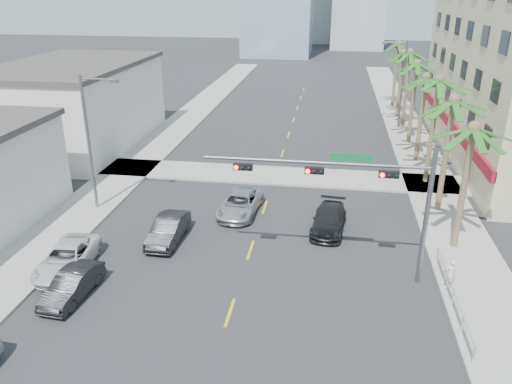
# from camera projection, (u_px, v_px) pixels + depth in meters

# --- Properties ---
(ground) EXTENTS (260.00, 260.00, 0.00)m
(ground) POSITION_uv_depth(u_px,v_px,m) (210.00, 374.00, 19.58)
(ground) COLOR #262628
(ground) RESTS_ON ground
(sidewalk_right) EXTENTS (4.00, 120.00, 0.15)m
(sidewalk_right) POSITION_uv_depth(u_px,v_px,m) (436.00, 194.00, 36.12)
(sidewalk_right) COLOR gray
(sidewalk_right) RESTS_ON ground
(sidewalk_left) EXTENTS (4.00, 120.00, 0.15)m
(sidewalk_left) POSITION_uv_depth(u_px,v_px,m) (121.00, 176.00, 39.47)
(sidewalk_left) COLOR gray
(sidewalk_left) RESTS_ON ground
(sidewalk_cross) EXTENTS (80.00, 4.00, 0.15)m
(sidewalk_cross) POSITION_uv_depth(u_px,v_px,m) (275.00, 176.00, 39.62)
(sidewalk_cross) COLOR gray
(sidewalk_cross) RESTS_ON ground
(building_left_far) EXTENTS (11.00, 18.00, 7.20)m
(building_left_far) POSITION_uv_depth(u_px,v_px,m) (75.00, 106.00, 46.45)
(building_left_far) COLOR beige
(building_left_far) RESTS_ON ground
(traffic_signal_mast) EXTENTS (11.12, 0.54, 7.20)m
(traffic_signal_mast) POSITION_uv_depth(u_px,v_px,m) (361.00, 188.00, 24.08)
(traffic_signal_mast) COLOR slate
(traffic_signal_mast) RESTS_ON ground
(palm_tree_0) EXTENTS (4.80, 4.80, 7.80)m
(palm_tree_0) POSITION_uv_depth(u_px,v_px,m) (474.00, 130.00, 26.18)
(palm_tree_0) COLOR brown
(palm_tree_0) RESTS_ON ground
(palm_tree_1) EXTENTS (4.80, 4.80, 8.16)m
(palm_tree_1) POSITION_uv_depth(u_px,v_px,m) (454.00, 102.00, 30.79)
(palm_tree_1) COLOR brown
(palm_tree_1) RESTS_ON ground
(palm_tree_2) EXTENTS (4.80, 4.80, 8.52)m
(palm_tree_2) POSITION_uv_depth(u_px,v_px,m) (439.00, 81.00, 35.40)
(palm_tree_2) COLOR brown
(palm_tree_2) RESTS_ON ground
(palm_tree_3) EXTENTS (4.80, 4.80, 7.80)m
(palm_tree_3) POSITION_uv_depth(u_px,v_px,m) (426.00, 78.00, 40.41)
(palm_tree_3) COLOR brown
(palm_tree_3) RESTS_ON ground
(palm_tree_4) EXTENTS (4.80, 4.80, 8.16)m
(palm_tree_4) POSITION_uv_depth(u_px,v_px,m) (417.00, 64.00, 45.01)
(palm_tree_4) COLOR brown
(palm_tree_4) RESTS_ON ground
(palm_tree_5) EXTENTS (4.80, 4.80, 8.52)m
(palm_tree_5) POSITION_uv_depth(u_px,v_px,m) (410.00, 53.00, 49.62)
(palm_tree_5) COLOR brown
(palm_tree_5) RESTS_ON ground
(palm_tree_6) EXTENTS (4.80, 4.80, 7.80)m
(palm_tree_6) POSITION_uv_depth(u_px,v_px,m) (403.00, 54.00, 54.63)
(palm_tree_6) COLOR brown
(palm_tree_6) RESTS_ON ground
(palm_tree_7) EXTENTS (4.80, 4.80, 8.16)m
(palm_tree_7) POSITION_uv_depth(u_px,v_px,m) (398.00, 45.00, 59.24)
(palm_tree_7) COLOR brown
(palm_tree_7) RESTS_ON ground
(streetlight_left) EXTENTS (2.55, 0.25, 9.00)m
(streetlight_left) POSITION_uv_depth(u_px,v_px,m) (91.00, 137.00, 31.93)
(streetlight_left) COLOR slate
(streetlight_left) RESTS_ON ground
(streetlight_right) EXTENTS (2.55, 0.25, 9.00)m
(streetlight_right) POSITION_uv_depth(u_px,v_px,m) (401.00, 81.00, 50.76)
(streetlight_right) COLOR slate
(streetlight_right) RESTS_ON ground
(guardrail) EXTENTS (0.08, 8.08, 1.00)m
(guardrail) POSITION_uv_depth(u_px,v_px,m) (453.00, 295.00, 23.36)
(guardrail) COLOR silver
(guardrail) RESTS_ON ground
(car_parked_mid) EXTENTS (1.71, 4.13, 1.33)m
(car_parked_mid) POSITION_uv_depth(u_px,v_px,m) (72.00, 285.00, 24.15)
(car_parked_mid) COLOR black
(car_parked_mid) RESTS_ON ground
(car_parked_far) EXTENTS (2.73, 5.16, 1.38)m
(car_parked_far) POSITION_uv_depth(u_px,v_px,m) (67.00, 258.00, 26.50)
(car_parked_far) COLOR silver
(car_parked_far) RESTS_ON ground
(car_lane_left) EXTENTS (1.60, 4.43, 1.45)m
(car_lane_left) POSITION_uv_depth(u_px,v_px,m) (168.00, 230.00, 29.48)
(car_lane_left) COLOR black
(car_lane_left) RESTS_ON ground
(car_lane_center) EXTENTS (2.69, 5.18, 1.39)m
(car_lane_center) POSITION_uv_depth(u_px,v_px,m) (240.00, 204.00, 33.02)
(car_lane_center) COLOR #BCBCC1
(car_lane_center) RESTS_ON ground
(car_lane_right) EXTENTS (2.36, 4.86, 1.36)m
(car_lane_right) POSITION_uv_depth(u_px,v_px,m) (329.00, 220.00, 30.79)
(car_lane_right) COLOR black
(car_lane_right) RESTS_ON ground
(pedestrian) EXTENTS (0.67, 0.54, 1.58)m
(pedestrian) POSITION_uv_depth(u_px,v_px,m) (450.00, 274.00, 24.59)
(pedestrian) COLOR white
(pedestrian) RESTS_ON sidewalk_right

